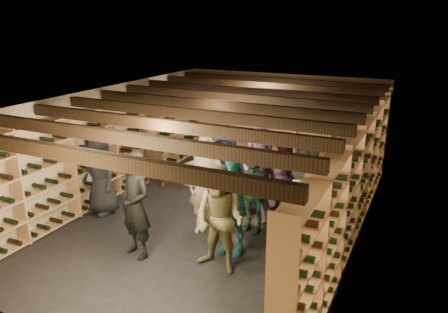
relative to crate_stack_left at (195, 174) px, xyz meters
name	(u,v)px	position (x,y,z in m)	size (l,w,h in m)	color
ground	(217,215)	(1.22, -1.30, -0.26)	(8.00, 8.00, 0.00)	black
walls	(217,159)	(1.22, -1.30, 0.95)	(5.52, 8.02, 2.40)	beige
ceiling	(216,98)	(1.22, -1.30, 2.15)	(5.50, 8.00, 0.01)	beige
ceiling_joists	(216,105)	(1.22, -1.30, 2.01)	(5.40, 7.12, 0.18)	black
wine_rack_left	(112,149)	(-1.35, -1.30, 0.82)	(0.32, 7.50, 2.15)	tan
wine_rack_right	(351,186)	(3.79, -1.30, 0.82)	(0.32, 7.50, 2.15)	tan
wine_rack_back	(280,124)	(1.22, 2.53, 0.82)	(4.70, 0.30, 2.15)	tan
crate_stack_left	(195,174)	(0.00, 0.00, 0.00)	(0.56, 0.43, 0.51)	tan
crate_stack_right	(260,165)	(1.15, 1.29, 0.00)	(0.52, 0.37, 0.51)	tan
crate_loose	(280,181)	(1.81, 0.91, -0.17)	(0.50, 0.33, 0.17)	tan
person_0	(100,170)	(-0.96, -2.18, 0.66)	(0.89, 0.58, 1.83)	black
person_1	(135,206)	(0.72, -3.25, 0.65)	(0.66, 0.43, 1.81)	black
person_2	(220,220)	(2.15, -3.06, 0.61)	(0.84, 0.65, 1.73)	brown
person_3	(297,225)	(3.22, -2.48, 0.49)	(0.96, 0.55, 1.48)	#F0EFBE
person_4	(232,204)	(2.08, -2.46, 0.61)	(1.02, 0.42, 1.74)	#206F74
person_5	(153,150)	(-0.89, -0.43, 0.61)	(1.60, 0.51, 1.72)	brown
person_6	(225,177)	(1.49, -1.47, 0.66)	(0.90, 0.58, 1.83)	#1E274C
person_7	(207,186)	(1.38, -2.01, 0.67)	(0.67, 0.44, 1.84)	gray
person_8	(285,179)	(2.43, -0.71, 0.52)	(0.75, 0.59, 1.55)	#45171F
person_9	(227,163)	(0.99, -0.36, 0.55)	(1.04, 0.60, 1.60)	beige
person_10	(253,193)	(2.10, -1.57, 0.49)	(0.87, 0.36, 1.48)	#2A4E32
person_11	(258,173)	(1.99, -1.04, 0.69)	(1.74, 0.56, 1.88)	#7F5081
person_12	(306,184)	(2.93, -0.95, 0.59)	(0.83, 0.54, 1.69)	#35363B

